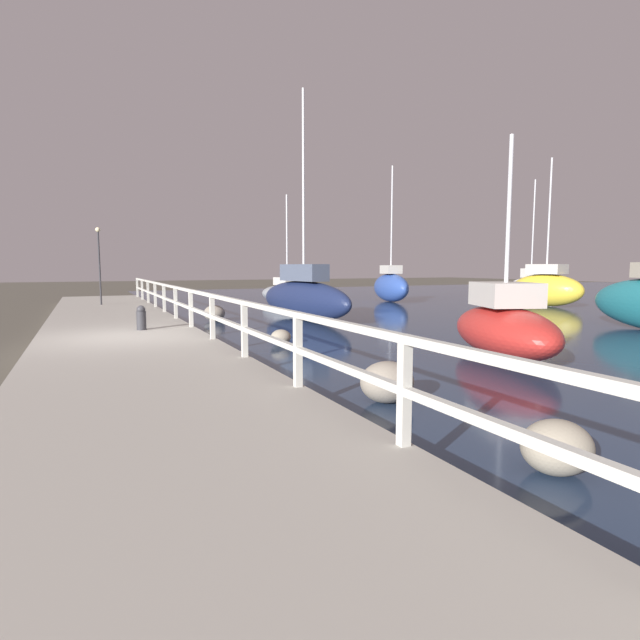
# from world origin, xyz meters

# --- Properties ---
(ground_plane) EXTENTS (120.00, 120.00, 0.00)m
(ground_plane) POSITION_xyz_m (0.00, 0.00, 0.00)
(ground_plane) COLOR #4C473D
(dock_walkway) EXTENTS (3.78, 36.00, 0.31)m
(dock_walkway) POSITION_xyz_m (0.00, 0.00, 0.16)
(dock_walkway) COLOR #9E998E
(dock_walkway) RESTS_ON ground
(railing) EXTENTS (0.10, 32.50, 1.02)m
(railing) POSITION_xyz_m (1.79, -0.00, 1.01)
(railing) COLOR beige
(railing) RESTS_ON dock_walkway
(boulder_downstream) EXTENTS (0.76, 0.68, 0.57)m
(boulder_downstream) POSITION_xyz_m (3.39, 5.32, 0.28)
(boulder_downstream) COLOR gray
(boulder_downstream) RESTS_ON ground
(boulder_far_strip) EXTENTS (0.43, 0.39, 0.32)m
(boulder_far_strip) POSITION_xyz_m (3.18, -9.25, 0.16)
(boulder_far_strip) COLOR gray
(boulder_far_strip) RESTS_ON ground
(boulder_water_edge) EXTENTS (0.51, 0.46, 0.39)m
(boulder_water_edge) POSITION_xyz_m (3.59, -0.83, 0.19)
(boulder_water_edge) COLOR gray
(boulder_water_edge) RESTS_ON ground
(boulder_near_dock) EXTENTS (0.69, 0.62, 0.51)m
(boulder_near_dock) POSITION_xyz_m (3.16, -9.25, 0.26)
(boulder_near_dock) COLOR gray
(boulder_near_dock) RESTS_ON ground
(boulder_mid_strip) EXTENTS (0.79, 0.71, 0.60)m
(boulder_mid_strip) POSITION_xyz_m (3.08, -6.46, 0.30)
(boulder_mid_strip) COLOR gray
(boulder_mid_strip) RESTS_ON ground
(mooring_bollard) EXTENTS (0.24, 0.24, 0.64)m
(mooring_bollard) POSITION_xyz_m (0.51, 1.17, 0.63)
(mooring_bollard) COLOR #333338
(mooring_bollard) RESTS_ON dock_walkway
(dock_lamp) EXTENTS (0.20, 0.20, 3.29)m
(dock_lamp) POSITION_xyz_m (-0.16, 10.97, 2.44)
(dock_lamp) COLOR #2D2D33
(dock_lamp) RESTS_ON dock_walkway
(sailboat_navy) EXTENTS (1.83, 5.79, 8.15)m
(sailboat_navy) POSITION_xyz_m (6.44, 4.30, 0.85)
(sailboat_navy) COLOR #192347
(sailboat_navy) RESTS_ON water_surface
(sailboat_blue) EXTENTS (1.79, 3.95, 7.38)m
(sailboat_blue) POSITION_xyz_m (14.59, 10.97, 0.87)
(sailboat_blue) COLOR #2D4C9E
(sailboat_blue) RESTS_ON water_surface
(sailboat_yellow) EXTENTS (2.18, 3.93, 7.12)m
(sailboat_yellow) POSITION_xyz_m (19.70, 5.01, 0.90)
(sailboat_yellow) COLOR gold
(sailboat_yellow) RESTS_ON water_surface
(sailboat_white) EXTENTS (1.11, 3.47, 7.39)m
(sailboat_white) POSITION_xyz_m (25.18, 10.84, 0.74)
(sailboat_white) COLOR white
(sailboat_white) RESTS_ON water_surface
(sailboat_gray) EXTENTS (2.27, 4.80, 5.57)m
(sailboat_gray) POSITION_xyz_m (8.68, 11.61, 0.57)
(sailboat_gray) COLOR gray
(sailboat_gray) RESTS_ON water_surface
(sailboat_red) EXTENTS (2.82, 4.13, 4.64)m
(sailboat_red) POSITION_xyz_m (7.31, -4.50, 0.65)
(sailboat_red) COLOR red
(sailboat_red) RESTS_ON water_surface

